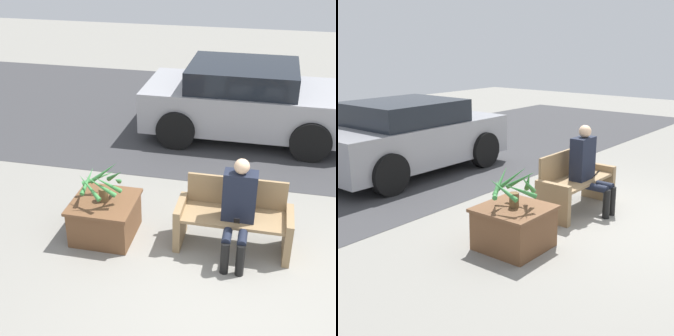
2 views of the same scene
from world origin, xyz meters
TOP-DOWN VIEW (x-y plane):
  - ground_plane at (0.00, 0.00)m, footprint 30.00×30.00m
  - road_surface at (0.00, 5.36)m, footprint 20.00×6.00m
  - bench at (-0.05, 0.83)m, footprint 1.44×0.55m
  - person_seated at (-0.00, 0.65)m, footprint 0.40×0.63m
  - planter_box at (-1.72, 0.70)m, footprint 0.82×0.82m
  - potted_plant at (-1.72, 0.70)m, footprint 0.61×0.64m
  - parked_car at (-0.20, 4.44)m, footprint 3.82×1.98m

SIDE VIEW (x-z plane):
  - ground_plane at x=0.00m, z-range 0.00..0.00m
  - road_surface at x=0.00m, z-range 0.00..0.01m
  - planter_box at x=-1.72m, z-range 0.02..0.55m
  - bench at x=-0.05m, z-range -0.03..0.85m
  - parked_car at x=-0.20m, z-range 0.01..1.41m
  - person_seated at x=0.00m, z-range 0.06..1.36m
  - potted_plant at x=-1.72m, z-range 0.54..1.04m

